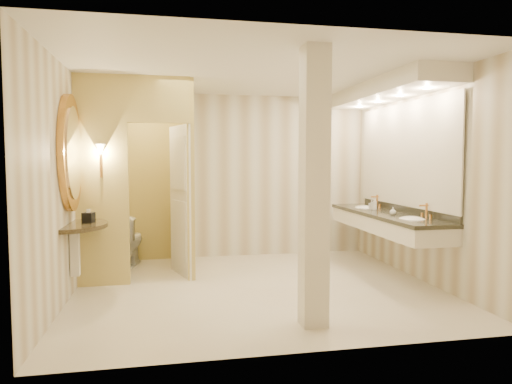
% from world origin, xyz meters
% --- Properties ---
extents(floor, '(4.50, 4.50, 0.00)m').
position_xyz_m(floor, '(0.00, 0.00, 0.00)').
color(floor, silver).
rests_on(floor, ground).
extents(ceiling, '(4.50, 4.50, 0.00)m').
position_xyz_m(ceiling, '(0.00, 0.00, 2.70)').
color(ceiling, silver).
rests_on(ceiling, wall_back).
extents(wall_back, '(4.50, 0.02, 2.70)m').
position_xyz_m(wall_back, '(0.00, 2.00, 1.35)').
color(wall_back, beige).
rests_on(wall_back, floor).
extents(wall_front, '(4.50, 0.02, 2.70)m').
position_xyz_m(wall_front, '(0.00, -2.00, 1.35)').
color(wall_front, beige).
rests_on(wall_front, floor).
extents(wall_left, '(0.02, 4.00, 2.70)m').
position_xyz_m(wall_left, '(-2.25, 0.00, 1.35)').
color(wall_left, beige).
rests_on(wall_left, floor).
extents(wall_right, '(0.02, 4.00, 2.70)m').
position_xyz_m(wall_right, '(2.25, 0.00, 1.35)').
color(wall_right, beige).
rests_on(wall_right, floor).
extents(toilet_closet, '(1.50, 1.55, 2.70)m').
position_xyz_m(toilet_closet, '(-1.12, 0.97, 1.39)').
color(toilet_closet, '#E1D176').
rests_on(toilet_closet, floor).
extents(wall_sconce, '(0.14, 0.14, 0.42)m').
position_xyz_m(wall_sconce, '(-1.93, 0.43, 1.73)').
color(wall_sconce, '#C0823D').
rests_on(wall_sconce, toilet_closet).
extents(vanity, '(0.75, 2.80, 2.09)m').
position_xyz_m(vanity, '(1.98, 0.40, 1.63)').
color(vanity, silver).
rests_on(vanity, floor).
extents(console_shelf, '(1.05, 1.05, 1.97)m').
position_xyz_m(console_shelf, '(-2.21, 0.05, 1.35)').
color(console_shelf, black).
rests_on(console_shelf, floor).
extents(pillar, '(0.25, 0.25, 2.70)m').
position_xyz_m(pillar, '(0.29, -1.38, 1.35)').
color(pillar, silver).
rests_on(pillar, floor).
extents(tissue_box, '(0.15, 0.15, 0.12)m').
position_xyz_m(tissue_box, '(-2.03, 0.08, 0.94)').
color(tissue_box, black).
rests_on(tissue_box, console_shelf).
extents(toilet, '(0.61, 0.86, 0.80)m').
position_xyz_m(toilet, '(-1.74, 1.54, 0.40)').
color(toilet, white).
rests_on(toilet, floor).
extents(soap_bottle_a, '(0.08, 0.08, 0.14)m').
position_xyz_m(soap_bottle_a, '(1.92, 0.82, 0.95)').
color(soap_bottle_a, beige).
rests_on(soap_bottle_a, vanity).
extents(soap_bottle_b, '(0.10, 0.10, 0.11)m').
position_xyz_m(soap_bottle_b, '(1.90, 0.10, 0.93)').
color(soap_bottle_b, silver).
rests_on(soap_bottle_b, vanity).
extents(soap_bottle_c, '(0.09, 0.09, 0.19)m').
position_xyz_m(soap_bottle_c, '(1.92, 0.70, 0.97)').
color(soap_bottle_c, '#C6B28C').
rests_on(soap_bottle_c, vanity).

